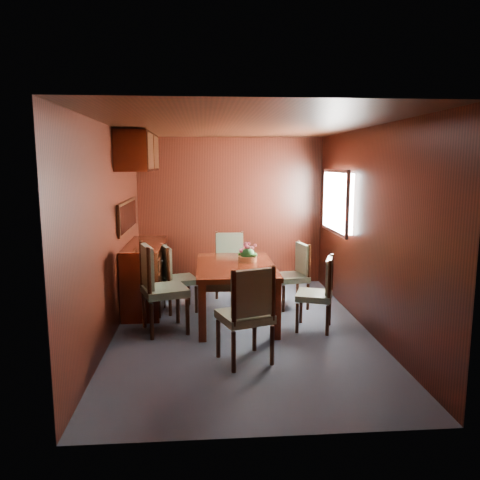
{
  "coord_description": "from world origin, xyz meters",
  "views": [
    {
      "loc": [
        -0.44,
        -5.37,
        1.97
      ],
      "look_at": [
        0.0,
        0.27,
        1.05
      ],
      "focal_mm": 35.0,
      "sensor_mm": 36.0,
      "label": 1
    }
  ],
  "objects": [
    {
      "name": "ground",
      "position": [
        0.0,
        0.0,
        0.0
      ],
      "size": [
        4.5,
        4.5,
        0.0
      ],
      "primitive_type": "plane",
      "color": "#333A45",
      "rests_on": "ground"
    },
    {
      "name": "room_shell",
      "position": [
        -0.1,
        0.33,
        1.63
      ],
      "size": [
        3.06,
        4.52,
        2.41
      ],
      "color": "black",
      "rests_on": "ground"
    },
    {
      "name": "sideboard",
      "position": [
        -1.25,
        1.0,
        0.45
      ],
      "size": [
        0.48,
        1.4,
        0.9
      ],
      "primitive_type": "cube",
      "color": "#361006",
      "rests_on": "ground"
    },
    {
      "name": "dining_table",
      "position": [
        -0.05,
        0.38,
        0.62
      ],
      "size": [
        0.97,
        1.55,
        0.72
      ],
      "rotation": [
        0.0,
        0.0,
        -0.0
      ],
      "color": "#361006",
      "rests_on": "ground"
    },
    {
      "name": "chair_left_near",
      "position": [
        -0.99,
        0.0,
        0.59
      ],
      "size": [
        0.62,
        0.63,
        1.07
      ],
      "rotation": [
        0.0,
        0.0,
        -1.26
      ],
      "color": "black",
      "rests_on": "ground"
    },
    {
      "name": "chair_left_far",
      "position": [
        -0.85,
        0.8,
        0.5
      ],
      "size": [
        0.52,
        0.53,
        0.91
      ],
      "rotation": [
        0.0,
        0.0,
        -1.27
      ],
      "color": "black",
      "rests_on": "ground"
    },
    {
      "name": "chair_right_near",
      "position": [
        0.93,
        -0.06,
        0.5
      ],
      "size": [
        0.52,
        0.53,
        0.9
      ],
      "rotation": [
        0.0,
        0.0,
        1.24
      ],
      "color": "black",
      "rests_on": "ground"
    },
    {
      "name": "chair_right_far",
      "position": [
        0.82,
        0.87,
        0.5
      ],
      "size": [
        0.48,
        0.5,
        0.9
      ],
      "rotation": [
        0.0,
        0.0,
        1.76
      ],
      "color": "black",
      "rests_on": "ground"
    },
    {
      "name": "chair_head",
      "position": [
        -0.02,
        -0.97,
        0.56
      ],
      "size": [
        0.6,
        0.59,
        1.01
      ],
      "rotation": [
        0.0,
        0.0,
        0.35
      ],
      "color": "black",
      "rests_on": "ground"
    },
    {
      "name": "chair_foot",
      "position": [
        -0.06,
        1.58,
        0.53
      ],
      "size": [
        0.47,
        0.45,
        0.95
      ],
      "rotation": [
        0.0,
        0.0,
        3.11
      ],
      "color": "black",
      "rests_on": "ground"
    },
    {
      "name": "flower_centerpiece",
      "position": [
        0.12,
        0.53,
        0.85
      ],
      "size": [
        0.26,
        0.26,
        0.26
      ],
      "color": "#B16636",
      "rests_on": "dining_table"
    }
  ]
}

